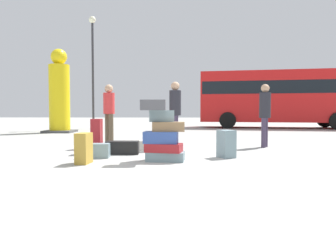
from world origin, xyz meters
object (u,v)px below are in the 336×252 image
Objects in this scene: person_passerby_in_red at (175,109)px; lamp_post at (93,55)px; suitcase_cream_upright_blue at (137,145)px; parked_bus at (278,96)px; person_tourist_with_camera at (265,110)px; suitcase_tower at (163,136)px; suitcase_black_behind_tower at (122,148)px; suitcase_slate_white_trunk at (97,151)px; suitcase_slate_left_side at (226,144)px; suitcase_tan_right_side at (84,148)px; suitcase_maroon_foreground_far at (97,136)px; person_bearded_onlooker at (109,110)px; yellow_dummy_statue at (59,96)px.

lamp_post reaches higher than person_passerby_in_red.
parked_bus is at bearing 37.32° from suitcase_cream_upright_blue.
parked_bus is at bearing -170.22° from person_tourist_with_camera.
lamp_post is (-4.21, 10.97, 3.41)m from suitcase_tower.
suitcase_tower is at bearing -46.92° from suitcase_black_behind_tower.
suitcase_slate_left_side is at bearing -0.38° from suitcase_slate_white_trunk.
suitcase_tower reaches higher than suitcase_black_behind_tower.
suitcase_tan_right_side is (-0.05, -0.74, 0.14)m from suitcase_slate_white_trunk.
person_tourist_with_camera is at bearing -8.81° from suitcase_cream_upright_blue.
suitcase_cream_upright_blue is (0.67, 1.40, -0.03)m from suitcase_slate_white_trunk.
suitcase_slate_white_trunk is 1.56m from suitcase_cream_upright_blue.
suitcase_slate_left_side is (1.30, 0.50, -0.20)m from suitcase_tower.
suitcase_black_behind_tower is 0.92× the size of suitcase_maroon_foreground_far.
parked_bus reaches higher than person_tourist_with_camera.
person_bearded_onlooker is (0.02, 1.26, 0.61)m from suitcase_maroon_foreground_far.
suitcase_tan_right_side is 9.36m from yellow_dummy_statue.
yellow_dummy_statue is at bearing 117.16° from suitcase_tan_right_side.
yellow_dummy_statue is 0.63× the size of lamp_post.
lamp_post reaches higher than suitcase_tower.
suitcase_maroon_foreground_far is at bearing -43.19° from person_tourist_with_camera.
suitcase_slate_left_side is 2.41m from suitcase_cream_upright_blue.
suitcase_cream_upright_blue is 1.13m from suitcase_maroon_foreground_far.
suitcase_slate_left_side is at bearing -13.40° from suitcase_black_behind_tower.
suitcase_cream_upright_blue is (-2.02, 1.29, -0.17)m from suitcase_slate_left_side.
yellow_dummy_statue is (-3.61, 7.80, 1.50)m from suitcase_slate_white_trunk.
suitcase_black_behind_tower is at bearing 143.37° from suitcase_slate_left_side.
suitcase_black_behind_tower is 13.43m from parked_bus.
parked_bus is at bearing 55.49° from suitcase_slate_white_trunk.
person_tourist_with_camera is 0.28× the size of lamp_post.
suitcase_maroon_foreground_far is 0.21× the size of yellow_dummy_statue.
parked_bus is (7.46, 12.69, 1.55)m from suitcase_tan_right_side.
suitcase_maroon_foreground_far is at bearing 99.22° from suitcase_tan_right_side.
yellow_dummy_statue is (-3.44, 7.10, 1.26)m from suitcase_maroon_foreground_far.
yellow_dummy_statue is (-3.56, 8.55, 1.37)m from suitcase_tan_right_side.
yellow_dummy_statue is (-6.31, 7.69, 1.36)m from suitcase_slate_left_side.
suitcase_cream_upright_blue is at bearing -69.21° from lamp_post.
yellow_dummy_statue is (-3.46, 5.84, 0.65)m from person_bearded_onlooker.
person_passerby_in_red is (0.22, 2.01, 0.54)m from suitcase_tower.
person_tourist_with_camera is (4.16, 0.10, -0.01)m from person_bearded_onlooker.
suitcase_tower is 9.67m from yellow_dummy_statue.
suitcase_tan_right_side is 0.72× the size of suitcase_maroon_foreground_far.
person_bearded_onlooker is (-0.10, 2.71, 0.72)m from suitcase_tan_right_side.
lamp_post is at bearing 92.97° from suitcase_slate_left_side.
person_tourist_with_camera is 2.43m from person_passerby_in_red.
suitcase_slate_left_side is 0.73× the size of suitcase_maroon_foreground_far.
suitcase_tower is at bearing -105.99° from parked_bus.
parked_bus is (6.01, 12.33, 1.34)m from suitcase_tower.
suitcase_maroon_foreground_far is at bearing -41.65° from person_bearded_onlooker.
person_bearded_onlooker is 0.45× the size of yellow_dummy_statue.
person_tourist_with_camera is at bearing -51.27° from lamp_post.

